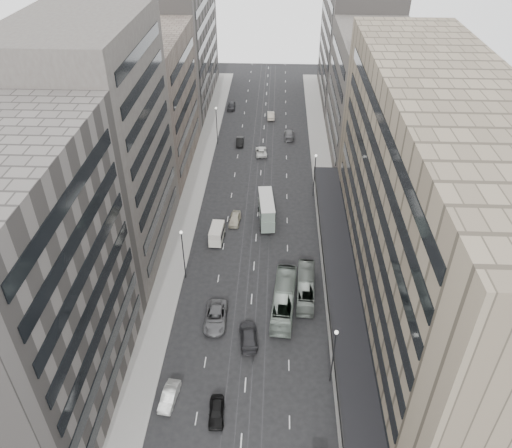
% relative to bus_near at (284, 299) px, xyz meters
% --- Properties ---
extents(ground, '(220.00, 220.00, 0.00)m').
position_rel_bus_near_xyz_m(ground, '(-4.38, -6.53, -1.60)').
color(ground, black).
rests_on(ground, ground).
extents(sidewalk_right, '(4.00, 125.00, 0.15)m').
position_rel_bus_near_xyz_m(sidewalk_right, '(7.62, 30.97, -1.52)').
color(sidewalk_right, gray).
rests_on(sidewalk_right, ground).
extents(sidewalk_left, '(4.00, 125.00, 0.15)m').
position_rel_bus_near_xyz_m(sidewalk_left, '(-16.38, 30.97, -1.52)').
color(sidewalk_left, gray).
rests_on(sidewalk_left, ground).
extents(department_store, '(19.20, 60.00, 30.00)m').
position_rel_bus_near_xyz_m(department_store, '(17.08, 1.47, 13.35)').
color(department_store, gray).
rests_on(department_store, ground).
extents(building_right_mid, '(15.00, 28.00, 24.00)m').
position_rel_bus_near_xyz_m(building_right_mid, '(17.12, 45.47, 10.40)').
color(building_right_mid, '#4C4542').
rests_on(building_right_mid, ground).
extents(building_right_far, '(15.00, 32.00, 28.00)m').
position_rel_bus_near_xyz_m(building_right_far, '(17.12, 75.47, 12.40)').
color(building_right_far, '#645E5A').
rests_on(building_right_far, ground).
extents(building_left_a, '(15.00, 28.00, 30.00)m').
position_rel_bus_near_xyz_m(building_left_a, '(-25.88, -14.53, 13.40)').
color(building_left_a, '#645E5A').
rests_on(building_left_a, ground).
extents(building_left_b, '(15.00, 26.00, 34.00)m').
position_rel_bus_near_xyz_m(building_left_b, '(-25.88, 12.47, 15.40)').
color(building_left_b, '#4C4542').
rests_on(building_left_b, ground).
extents(building_left_c, '(15.00, 28.00, 25.00)m').
position_rel_bus_near_xyz_m(building_left_c, '(-25.88, 39.47, 10.90)').
color(building_left_c, '#716357').
rests_on(building_left_c, ground).
extents(building_left_d, '(15.00, 38.00, 28.00)m').
position_rel_bus_near_xyz_m(building_left_d, '(-25.88, 72.47, 12.40)').
color(building_left_d, '#645E5A').
rests_on(building_left_d, ground).
extents(lamp_right_near, '(0.44, 0.44, 8.32)m').
position_rel_bus_near_xyz_m(lamp_right_near, '(5.32, -11.53, 3.61)').
color(lamp_right_near, '#262628').
rests_on(lamp_right_near, ground).
extents(lamp_right_far, '(0.44, 0.44, 8.32)m').
position_rel_bus_near_xyz_m(lamp_right_far, '(5.32, 28.47, 3.61)').
color(lamp_right_far, '#262628').
rests_on(lamp_right_far, ground).
extents(lamp_left_near, '(0.44, 0.44, 8.32)m').
position_rel_bus_near_xyz_m(lamp_left_near, '(-14.08, 5.47, 3.61)').
color(lamp_left_near, '#262628').
rests_on(lamp_left_near, ground).
extents(lamp_left_far, '(0.44, 0.44, 8.32)m').
position_rel_bus_near_xyz_m(lamp_left_far, '(-14.08, 48.47, 3.61)').
color(lamp_left_far, '#262628').
rests_on(lamp_left_far, ground).
extents(bus_near, '(3.59, 11.65, 3.20)m').
position_rel_bus_near_xyz_m(bus_near, '(0.00, 0.00, 0.00)').
color(bus_near, gray).
rests_on(bus_near, ground).
extents(bus_far, '(2.79, 9.83, 2.71)m').
position_rel_bus_near_xyz_m(bus_far, '(2.99, 2.71, -0.24)').
color(bus_far, gray).
rests_on(bus_far, ground).
extents(double_decker, '(3.14, 8.22, 4.39)m').
position_rel_bus_near_xyz_m(double_decker, '(-2.88, 20.12, 0.77)').
color(double_decker, gray).
rests_on(double_decker, ground).
extents(panel_van, '(2.33, 4.41, 2.71)m').
position_rel_bus_near_xyz_m(panel_van, '(-10.48, 14.27, -0.10)').
color(panel_van, silver).
rests_on(panel_van, ground).
extents(sedan_0, '(1.90, 4.19, 1.39)m').
position_rel_bus_near_xyz_m(sedan_0, '(-7.22, -16.56, -0.90)').
color(sedan_0, black).
rests_on(sedan_0, ground).
extents(sedan_1, '(2.01, 4.39, 1.40)m').
position_rel_bus_near_xyz_m(sedan_1, '(-12.61, -14.88, -0.90)').
color(sedan_1, '#B3B4AF').
rests_on(sedan_1, ground).
extents(sedan_2, '(2.89, 6.11, 1.69)m').
position_rel_bus_near_xyz_m(sedan_2, '(-8.79, -2.94, -0.75)').
color(sedan_2, '#5E5E60').
rests_on(sedan_2, ground).
extents(sedan_3, '(2.82, 5.61, 1.56)m').
position_rel_bus_near_xyz_m(sedan_3, '(-4.38, -5.87, -0.82)').
color(sedan_3, '#29292B').
rests_on(sedan_3, ground).
extents(sedan_4, '(2.04, 4.44, 1.47)m').
position_rel_bus_near_xyz_m(sedan_4, '(-8.08, 19.54, -0.86)').
color(sedan_4, '#BDB59D').
rests_on(sedan_4, ground).
extents(sedan_5, '(1.64, 4.37, 1.42)m').
position_rel_bus_near_xyz_m(sedan_5, '(-9.29, 48.40, -0.89)').
color(sedan_5, black).
rests_on(sedan_5, ground).
extents(sedan_6, '(2.63, 4.94, 1.32)m').
position_rel_bus_near_xyz_m(sedan_6, '(-4.57, 44.19, -0.94)').
color(sedan_6, silver).
rests_on(sedan_6, ground).
extents(sedan_7, '(2.17, 5.30, 1.54)m').
position_rel_bus_near_xyz_m(sedan_7, '(1.28, 52.19, -0.83)').
color(sedan_7, '#545356').
rests_on(sedan_7, ground).
extents(sedan_8, '(1.91, 4.58, 1.55)m').
position_rel_bus_near_xyz_m(sedan_8, '(-12.77, 67.85, -0.82)').
color(sedan_8, '#29292B').
rests_on(sedan_8, ground).
extents(sedan_9, '(1.77, 4.66, 1.52)m').
position_rel_bus_near_xyz_m(sedan_9, '(-2.95, 62.55, -0.84)').
color(sedan_9, '#BBAE9B').
rests_on(sedan_9, ground).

